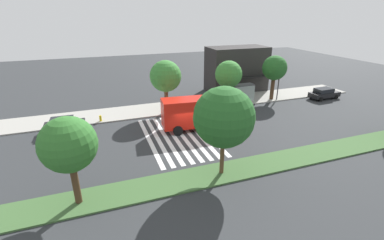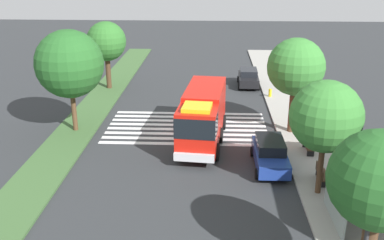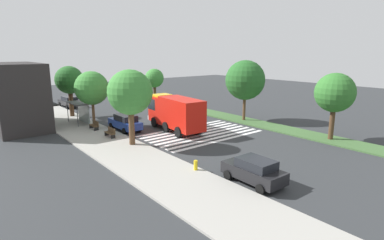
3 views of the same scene
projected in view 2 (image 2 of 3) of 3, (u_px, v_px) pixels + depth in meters
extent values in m
plane|color=#2D3033|center=(186.00, 132.00, 32.22)|extent=(120.00, 120.00, 0.00)
cube|color=#9E9B93|center=(313.00, 133.00, 31.79)|extent=(60.00, 5.15, 0.14)
cube|color=#3D6033|center=(77.00, 129.00, 32.55)|extent=(60.00, 3.00, 0.14)
cube|color=silver|center=(189.00, 113.00, 36.05)|extent=(0.45, 11.89, 0.01)
cube|color=silver|center=(189.00, 117.00, 35.20)|extent=(0.45, 11.89, 0.01)
cube|color=silver|center=(188.00, 121.00, 34.36)|extent=(0.45, 11.89, 0.01)
cube|color=silver|center=(187.00, 125.00, 33.52)|extent=(0.45, 11.89, 0.01)
cube|color=silver|center=(187.00, 129.00, 32.68)|extent=(0.45, 11.89, 0.01)
cube|color=silver|center=(186.00, 134.00, 31.83)|extent=(0.45, 11.89, 0.01)
cube|color=silver|center=(185.00, 139.00, 30.99)|extent=(0.45, 11.89, 0.01)
cube|color=silver|center=(184.00, 144.00, 30.15)|extent=(0.45, 11.89, 0.01)
cube|color=red|center=(197.00, 131.00, 27.06)|extent=(2.70, 2.68, 2.85)
cube|color=red|center=(205.00, 108.00, 30.83)|extent=(5.97, 3.00, 3.10)
cube|color=black|center=(196.00, 125.00, 26.52)|extent=(2.01, 2.64, 1.26)
cube|color=silver|center=(194.00, 158.00, 26.23)|extent=(0.48, 2.46, 0.50)
cube|color=yellow|center=(197.00, 107.00, 26.52)|extent=(1.89, 1.88, 0.24)
cylinder|color=black|center=(217.00, 152.00, 27.62)|extent=(1.12, 0.41, 1.10)
cylinder|color=black|center=(178.00, 149.00, 27.95)|extent=(1.12, 0.41, 1.10)
cylinder|color=black|center=(223.00, 122.00, 32.54)|extent=(1.12, 0.41, 1.10)
cylinder|color=black|center=(191.00, 121.00, 32.87)|extent=(1.12, 0.41, 1.10)
cylinder|color=black|center=(220.00, 135.00, 30.14)|extent=(1.12, 0.41, 1.10)
cylinder|color=black|center=(185.00, 134.00, 30.47)|extent=(1.12, 0.41, 1.10)
cube|color=black|center=(248.00, 79.00, 43.39)|extent=(4.25, 1.96, 0.78)
cube|color=black|center=(249.00, 72.00, 43.35)|extent=(2.39, 1.69, 0.57)
cylinder|color=black|center=(259.00, 87.00, 42.17)|extent=(0.64, 0.23, 0.64)
cylinder|color=black|center=(239.00, 87.00, 42.29)|extent=(0.64, 0.23, 0.64)
cylinder|color=black|center=(257.00, 80.00, 44.76)|extent=(0.64, 0.23, 0.64)
cylinder|color=black|center=(238.00, 79.00, 44.88)|extent=(0.64, 0.23, 0.64)
cube|color=navy|center=(270.00, 156.00, 26.59)|extent=(4.73, 1.86, 0.78)
cube|color=black|center=(270.00, 144.00, 26.57)|extent=(2.65, 1.62, 0.64)
cylinder|color=black|center=(289.00, 174.00, 25.24)|extent=(0.64, 0.22, 0.64)
cylinder|color=black|center=(257.00, 174.00, 25.31)|extent=(0.64, 0.22, 0.64)
cylinder|color=black|center=(281.00, 152.00, 28.15)|extent=(0.64, 0.22, 0.64)
cylinder|color=black|center=(252.00, 151.00, 28.22)|extent=(0.64, 0.22, 0.64)
cube|color=#4C4C51|center=(353.00, 176.00, 20.27)|extent=(3.50, 1.40, 0.12)
cube|color=#8C9E99|center=(336.00, 199.00, 20.71)|extent=(3.50, 0.08, 2.40)
cylinder|color=#333338|center=(353.00, 182.00, 22.25)|extent=(0.08, 0.08, 2.40)
cylinder|color=#333338|center=(377.00, 220.00, 19.06)|extent=(0.08, 0.08, 2.40)
cube|color=#4C3823|center=(323.00, 175.00, 24.72)|extent=(1.60, 0.50, 0.08)
cube|color=#4C3823|center=(320.00, 170.00, 24.63)|extent=(1.60, 0.06, 0.45)
cube|color=black|center=(320.00, 172.00, 25.47)|extent=(0.08, 0.45, 0.37)
cube|color=black|center=(326.00, 184.00, 24.12)|extent=(0.08, 0.45, 0.37)
cube|color=#4C3823|center=(309.00, 146.00, 28.50)|extent=(1.60, 0.50, 0.08)
cube|color=#4C3823|center=(306.00, 142.00, 28.41)|extent=(1.60, 0.06, 0.45)
cube|color=black|center=(306.00, 144.00, 29.25)|extent=(0.08, 0.45, 0.37)
cube|color=black|center=(311.00, 154.00, 27.90)|extent=(0.08, 0.45, 0.37)
sphere|color=white|center=(378.00, 167.00, 14.15)|extent=(0.36, 0.36, 0.36)
cylinder|color=#513823|center=(292.00, 109.00, 31.45)|extent=(0.52, 0.52, 3.36)
sphere|color=#387F33|center=(296.00, 67.00, 30.38)|extent=(4.00, 4.00, 4.00)
cylinder|color=#513823|center=(320.00, 167.00, 23.16)|extent=(0.30, 0.30, 3.04)
sphere|color=#387F33|center=(326.00, 116.00, 22.18)|extent=(3.72, 3.72, 3.72)
sphere|color=#235B23|center=(379.00, 180.00, 15.07)|extent=(3.56, 3.56, 3.56)
cylinder|color=#47301E|center=(108.00, 72.00, 42.05)|extent=(0.47, 0.47, 3.21)
sphere|color=#2D6B28|center=(106.00, 41.00, 41.04)|extent=(3.69, 3.69, 3.69)
cylinder|color=#513823|center=(74.00, 109.00, 31.71)|extent=(0.35, 0.35, 3.24)
sphere|color=#235B23|center=(69.00, 64.00, 30.56)|extent=(4.78, 4.78, 4.78)
cylinder|color=gold|center=(270.00, 93.00, 39.82)|extent=(0.28, 0.28, 0.70)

